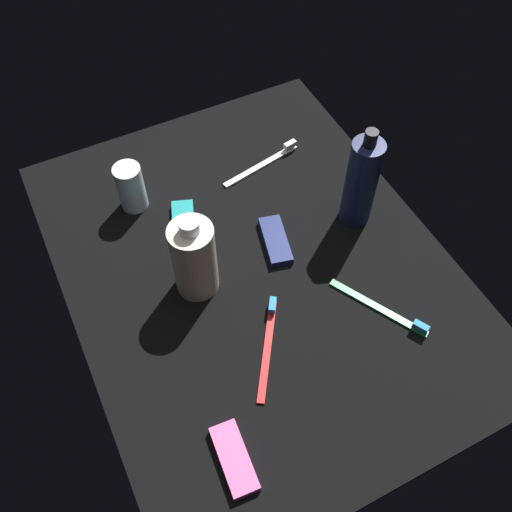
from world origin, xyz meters
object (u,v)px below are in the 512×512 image
at_px(bodywash_bottle, 194,258).
at_px(snack_bar_navy, 276,241).
at_px(toothbrush_red, 268,342).
at_px(lotion_bottle, 361,182).
at_px(toothbrush_white, 265,162).
at_px(toothbrush_green, 384,310).
at_px(deodorant_stick, 131,187).
at_px(snack_bar_teal, 184,224).
at_px(snack_bar_pink, 234,459).

distance_m(bodywash_bottle, snack_bar_navy, 0.17).
distance_m(bodywash_bottle, toothbrush_red, 0.18).
xyz_separation_m(toothbrush_red, snack_bar_navy, (-0.17, 0.10, 0.00)).
relative_size(lotion_bottle, bodywash_bottle, 1.24).
height_order(lotion_bottle, toothbrush_white, lotion_bottle).
height_order(lotion_bottle, snack_bar_navy, lotion_bottle).
bearing_deg(bodywash_bottle, snack_bar_navy, 96.30).
height_order(toothbrush_green, toothbrush_white, same).
relative_size(toothbrush_white, snack_bar_navy, 1.72).
xyz_separation_m(deodorant_stick, toothbrush_red, (0.37, 0.09, -0.04)).
distance_m(toothbrush_red, snack_bar_teal, 0.28).
relative_size(toothbrush_red, snack_bar_pink, 1.50).
bearing_deg(lotion_bottle, snack_bar_pink, -52.16).
xyz_separation_m(snack_bar_pink, snack_bar_teal, (-0.42, 0.10, 0.00)).
xyz_separation_m(lotion_bottle, toothbrush_green, (0.20, -0.06, -0.09)).
relative_size(deodorant_stick, toothbrush_green, 0.59).
relative_size(deodorant_stick, snack_bar_teal, 0.93).
bearing_deg(bodywash_bottle, toothbrush_red, 19.70).
height_order(bodywash_bottle, deodorant_stick, bodywash_bottle).
height_order(toothbrush_green, snack_bar_teal, toothbrush_green).
height_order(toothbrush_green, snack_bar_navy, toothbrush_green).
height_order(deodorant_stick, toothbrush_green, deodorant_stick).
xyz_separation_m(toothbrush_green, snack_bar_pink, (0.11, -0.33, 0.00)).
bearing_deg(lotion_bottle, snack_bar_navy, -93.74).
xyz_separation_m(deodorant_stick, toothbrush_green, (0.41, 0.29, -0.04)).
relative_size(deodorant_stick, snack_bar_navy, 0.93).
xyz_separation_m(lotion_bottle, toothbrush_red, (0.16, -0.26, -0.09)).
distance_m(toothbrush_white, snack_bar_teal, 0.22).
relative_size(toothbrush_red, snack_bar_navy, 1.50).
xyz_separation_m(bodywash_bottle, snack_bar_teal, (-0.13, 0.03, -0.07)).
bearing_deg(snack_bar_pink, lotion_bottle, 132.40).
relative_size(lotion_bottle, snack_bar_teal, 2.02).
xyz_separation_m(toothbrush_green, toothbrush_white, (-0.39, -0.02, 0.00)).
bearing_deg(toothbrush_red, snack_bar_pink, -41.90).
bearing_deg(snack_bar_pink, bodywash_bottle, 171.10).
bearing_deg(snack_bar_pink, snack_bar_teal, 171.65).
bearing_deg(toothbrush_white, toothbrush_red, -26.51).
bearing_deg(deodorant_stick, bodywash_bottle, 9.39).
relative_size(bodywash_bottle, snack_bar_teal, 1.64).
height_order(toothbrush_white, snack_bar_teal, toothbrush_white).
relative_size(deodorant_stick, snack_bar_pink, 0.93).
relative_size(toothbrush_green, snack_bar_pink, 1.57).
bearing_deg(snack_bar_teal, toothbrush_white, 129.88).
xyz_separation_m(bodywash_bottle, toothbrush_white, (-0.20, 0.23, -0.07)).
xyz_separation_m(bodywash_bottle, deodorant_stick, (-0.22, -0.04, -0.03)).
distance_m(toothbrush_green, snack_bar_teal, 0.39).
height_order(deodorant_stick, toothbrush_red, deodorant_stick).
height_order(lotion_bottle, toothbrush_red, lotion_bottle).
relative_size(toothbrush_green, snack_bar_navy, 1.57).
height_order(deodorant_stick, snack_bar_navy, deodorant_stick).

